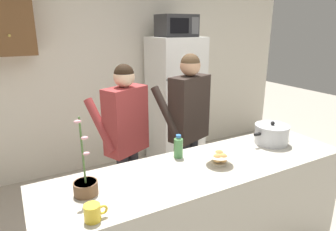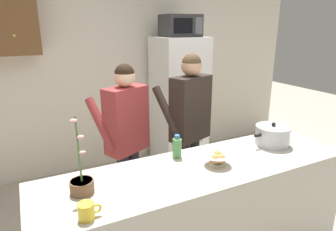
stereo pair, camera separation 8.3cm
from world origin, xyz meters
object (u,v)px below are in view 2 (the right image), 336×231
bread_bowl (217,159)px  potted_orchid (82,184)px  coffee_mug (87,211)px  person_near_pot (126,129)px  cooking_pot (272,135)px  microwave (180,26)px  person_by_sink (190,117)px  bottle_near_edge (177,147)px  refrigerator (179,102)px

bread_bowl → potted_orchid: 0.99m
coffee_mug → bread_bowl: bearing=11.7°
person_near_pot → cooking_pot: person_near_pot is taller
potted_orchid → microwave: bearing=46.6°
person_by_sink → bottle_near_edge: person_by_sink is taller
cooking_pot → coffee_mug: cooking_pot is taller
refrigerator → person_by_sink: (-0.48, -1.09, 0.16)m
person_by_sink → bread_bowl: person_by_sink is taller
person_by_sink → coffee_mug: 1.60m
person_by_sink → coffee_mug: person_by_sink is taller
refrigerator → potted_orchid: (-1.69, -1.82, 0.09)m
refrigerator → bread_bowl: refrigerator is taller
cooking_pot → potted_orchid: size_ratio=0.81×
coffee_mug → bottle_near_edge: bearing=30.0°
refrigerator → bottle_near_edge: 1.87m
person_near_pot → bottle_near_edge: 0.65m
person_by_sink → coffee_mug: size_ratio=12.83×
bread_bowl → coffee_mug: bearing=-168.3°
coffee_mug → bread_bowl: bread_bowl is taller
cooking_pot → bottle_near_edge: cooking_pot is taller
refrigerator → person_near_pot: 1.52m
bread_bowl → bottle_near_edge: bearing=128.7°
person_by_sink → person_near_pot: bearing=173.1°
bread_bowl → refrigerator: bearing=69.5°
cooking_pot → coffee_mug: bearing=-169.2°
cooking_pot → coffee_mug: size_ratio=3.13×
microwave → person_by_sink: 1.46m
person_by_sink → potted_orchid: (-1.22, -0.72, -0.07)m
microwave → bread_bowl: bearing=-110.7°
coffee_mug → microwave: bearing=50.2°
coffee_mug → cooking_pot: bearing=10.8°
person_near_pot → bottle_near_edge: bearing=-70.9°
coffee_mug → bread_bowl: size_ratio=0.63×
microwave → bread_bowl: size_ratio=2.31×
person_near_pot → coffee_mug: (-0.60, -1.08, -0.03)m
cooking_pot → bread_bowl: (-0.67, -0.11, -0.03)m
bottle_near_edge → potted_orchid: (-0.78, -0.19, -0.03)m
cooking_pot → bottle_near_edge: 0.89m
cooking_pot → bread_bowl: cooking_pot is taller
bottle_near_edge → potted_orchid: size_ratio=0.38×
refrigerator → potted_orchid: refrigerator is taller
person_by_sink → cooking_pot: person_by_sink is taller
bottle_near_edge → coffee_mug: bearing=-150.0°
coffee_mug → refrigerator: bearing=50.5°
cooking_pot → potted_orchid: potted_orchid is taller
cooking_pot → microwave: bearing=88.9°
refrigerator → person_by_sink: bearing=-113.6°
microwave → cooking_pot: microwave is taller
coffee_mug → bread_bowl: 1.04m
bread_bowl → bottle_near_edge: 0.33m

